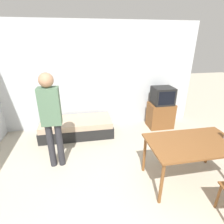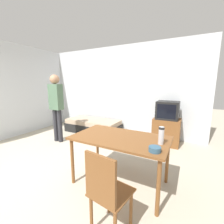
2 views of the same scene
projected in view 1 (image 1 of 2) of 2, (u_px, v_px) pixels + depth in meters
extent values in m
cube|color=silver|center=(92.00, 78.00, 4.50)|extent=(5.57, 0.06, 2.70)
cube|color=black|center=(77.00, 130.00, 4.44)|extent=(1.78, 0.77, 0.27)
cube|color=tan|center=(76.00, 122.00, 4.36)|extent=(1.72, 0.75, 0.14)
cube|color=brown|center=(160.00, 115.00, 4.78)|extent=(0.65, 0.47, 0.68)
cube|color=black|center=(163.00, 96.00, 4.57)|extent=(0.53, 0.47, 0.45)
cube|color=black|center=(167.00, 98.00, 4.36)|extent=(0.43, 0.01, 0.35)
cube|color=brown|center=(193.00, 143.00, 2.77)|extent=(1.42, 0.82, 0.03)
cylinder|color=brown|center=(162.00, 184.00, 2.49)|extent=(0.05, 0.05, 0.73)
cylinder|color=brown|center=(144.00, 154.00, 3.13)|extent=(0.05, 0.05, 0.73)
cylinder|color=brown|center=(209.00, 147.00, 3.34)|extent=(0.05, 0.05, 0.73)
cylinder|color=brown|center=(218.00, 196.00, 2.47)|extent=(0.04, 0.04, 0.43)
cylinder|color=#28282D|center=(51.00, 146.00, 3.24)|extent=(0.12, 0.12, 0.88)
cylinder|color=#28282D|center=(60.00, 145.00, 3.27)|extent=(0.12, 0.12, 0.88)
cube|color=#4C6B51|center=(50.00, 107.00, 2.95)|extent=(0.34, 0.20, 0.66)
sphere|color=#A87A5B|center=(46.00, 80.00, 2.78)|extent=(0.24, 0.24, 0.24)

